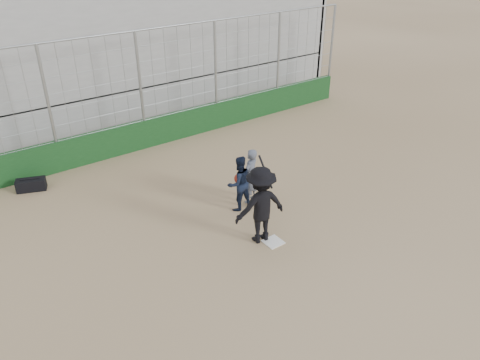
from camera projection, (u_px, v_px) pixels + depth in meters
ground at (273, 242)px, 11.64m from camera, size 90.00×90.00×0.00m
home_plate at (273, 242)px, 11.64m from camera, size 0.44×0.44×0.02m
backstop at (144, 121)px, 16.12m from camera, size 18.10×0.25×4.04m
bleachers at (84, 38)px, 18.66m from camera, size 20.25×6.70×6.98m
batter_at_plate at (261, 205)px, 11.27m from camera, size 1.41×0.96×2.13m
catcher_crouched at (239, 192)px, 12.75m from camera, size 0.81×0.64×1.09m
umpire at (250, 179)px, 13.02m from camera, size 0.69×0.58×1.45m
equipment_bag at (31, 185)px, 13.83m from camera, size 0.90×0.63×0.39m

